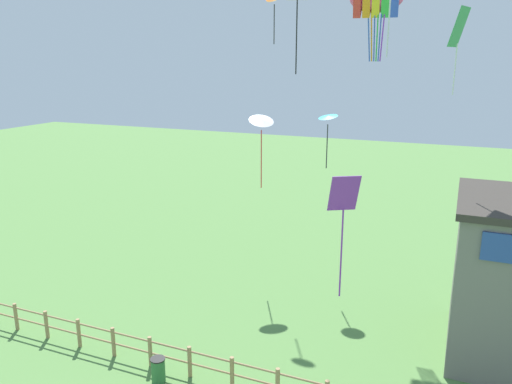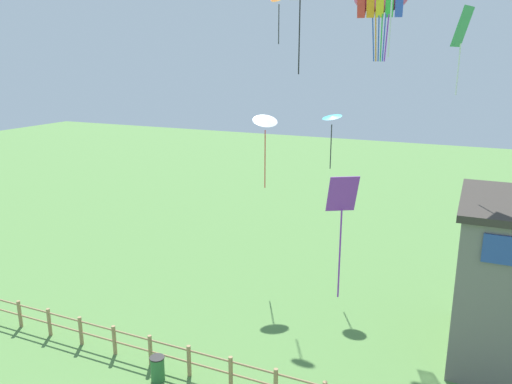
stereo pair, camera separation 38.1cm
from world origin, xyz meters
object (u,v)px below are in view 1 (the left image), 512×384
kite_white_delta (261,122)px  kite_cyan_delta (328,119)px  kite_green_diamond (458,33)px  kite_purple_streamer (343,209)px  trash_bin (158,370)px

kite_white_delta → kite_cyan_delta: size_ratio=1.36×
kite_green_diamond → kite_purple_streamer: kite_green_diamond is taller
kite_purple_streamer → kite_white_delta: 9.99m
kite_white_delta → trash_bin: bearing=-88.5°
kite_green_diamond → kite_cyan_delta: size_ratio=1.15×
kite_purple_streamer → kite_cyan_delta: 9.63m
kite_purple_streamer → kite_green_diamond: bearing=67.4°
kite_purple_streamer → kite_cyan_delta: size_ratio=1.44×
kite_white_delta → kite_green_diamond: bearing=-14.6°
kite_cyan_delta → kite_white_delta: bearing=-160.5°
trash_bin → kite_green_diamond: 15.35m
kite_green_diamond → kite_purple_streamer: (-2.45, -5.88, -5.04)m
kite_purple_streamer → kite_white_delta: (-5.80, 8.03, 1.34)m
trash_bin → kite_green_diamond: (8.00, 7.42, 10.79)m
trash_bin → kite_white_delta: 11.91m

